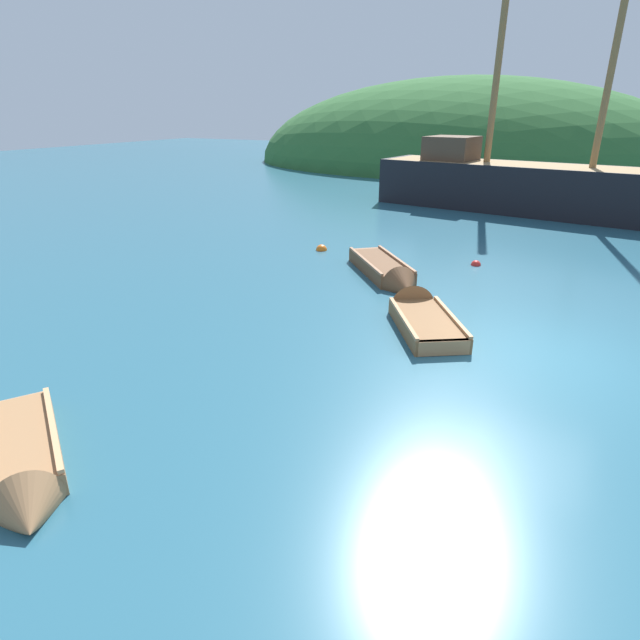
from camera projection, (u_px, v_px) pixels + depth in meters
name	position (u px, v px, depth m)	size (l,w,h in m)	color
ground_plane	(544.00, 355.00, 10.04)	(120.00, 120.00, 0.00)	#285B70
shore_hill	(460.00, 165.00, 43.77)	(36.38, 23.91, 13.91)	#2D602D
sailing_ship	(524.00, 193.00, 23.77)	(16.55, 5.32, 11.35)	black
rowboat_outer_left	(420.00, 318.00, 11.54)	(2.53, 3.14, 1.08)	brown
rowboat_outer_right	(24.00, 467.00, 6.74)	(2.98, 2.36, 0.86)	#9E7047
rowboat_center	(387.00, 274.00, 14.55)	(3.15, 3.47, 0.98)	brown
buoy_red	(476.00, 265.00, 15.79)	(0.30, 0.30, 0.30)	red
buoy_orange	(321.00, 250.00, 17.47)	(0.38, 0.38, 0.38)	orange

